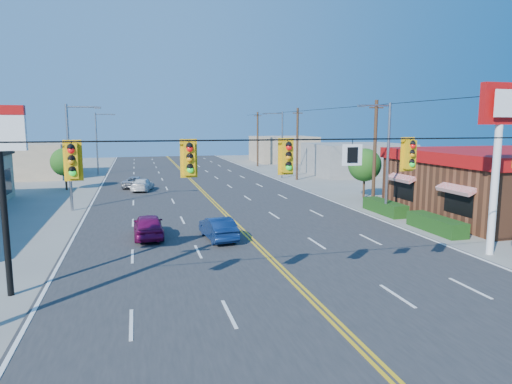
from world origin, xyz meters
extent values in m
plane|color=gray|center=(0.00, 0.00, 0.00)|extent=(160.00, 160.00, 0.00)
cube|color=#2D2D30|center=(0.00, 20.00, 0.03)|extent=(20.00, 120.00, 0.06)
cylinder|color=black|center=(0.00, 0.00, 6.00)|extent=(24.00, 0.05, 0.05)
cube|color=white|center=(1.20, 0.00, 5.45)|extent=(0.75, 0.04, 0.75)
cube|color=#D89E0C|center=(-8.00, 0.00, 5.42)|extent=(0.55, 0.34, 1.25)
cube|color=#D89E0C|center=(-4.50, 0.00, 5.42)|extent=(0.55, 0.34, 1.25)
cube|color=#D89E0C|center=(-1.20, 0.00, 5.42)|extent=(0.55, 0.34, 1.25)
cube|color=#D89E0C|center=(3.50, 0.00, 5.42)|extent=(0.55, 0.34, 1.25)
cube|color=#194214|center=(11.50, 12.00, 0.45)|extent=(1.20, 9.00, 0.90)
cylinder|color=white|center=(11.00, 4.00, 3.50)|extent=(0.36, 0.36, 7.00)
cube|color=#A50C0C|center=(11.00, 4.00, 7.50)|extent=(2.20, 0.36, 2.00)
cylinder|color=black|center=(-11.00, 4.00, 3.00)|extent=(0.24, 0.24, 6.00)
cylinder|color=gray|center=(11.00, 14.00, 4.00)|extent=(0.20, 0.20, 8.00)
cylinder|color=gray|center=(9.90, 14.00, 7.80)|extent=(2.20, 0.12, 0.12)
cube|color=gray|center=(8.80, 14.00, 7.75)|extent=(0.50, 0.25, 0.15)
cylinder|color=gray|center=(11.00, 38.00, 4.00)|extent=(0.20, 0.20, 8.00)
cylinder|color=gray|center=(9.90, 38.00, 7.80)|extent=(2.20, 0.12, 0.12)
cube|color=gray|center=(8.80, 38.00, 7.75)|extent=(0.50, 0.25, 0.15)
cylinder|color=gray|center=(-11.00, 22.00, 4.00)|extent=(0.20, 0.20, 8.00)
cylinder|color=gray|center=(-9.90, 22.00, 7.80)|extent=(2.20, 0.12, 0.12)
cube|color=gray|center=(-8.80, 22.00, 7.75)|extent=(0.50, 0.25, 0.15)
cylinder|color=gray|center=(-11.00, 48.00, 4.00)|extent=(0.20, 0.20, 8.00)
cylinder|color=gray|center=(-9.90, 48.00, 7.80)|extent=(2.20, 0.12, 0.12)
cube|color=gray|center=(-8.80, 48.00, 7.75)|extent=(0.50, 0.25, 0.15)
cylinder|color=#47301E|center=(12.20, 18.00, 4.20)|extent=(0.28, 0.28, 8.40)
cylinder|color=#47301E|center=(12.20, 36.00, 4.20)|extent=(0.28, 0.28, 8.40)
cylinder|color=#47301E|center=(12.20, 54.00, 4.20)|extent=(0.28, 0.28, 8.40)
cylinder|color=#47301E|center=(13.50, 22.00, 1.05)|extent=(0.20, 0.20, 2.10)
sphere|color=#235B19|center=(13.50, 22.00, 2.94)|extent=(2.94, 2.94, 2.94)
cylinder|color=#47301E|center=(-13.00, 34.00, 1.00)|extent=(0.20, 0.20, 2.00)
sphere|color=#235B19|center=(-13.00, 34.00, 2.80)|extent=(2.80, 2.80, 2.80)
cube|color=gray|center=(22.00, 40.00, 2.00)|extent=(12.00, 10.00, 4.00)
cube|color=tan|center=(-20.00, 48.00, 2.10)|extent=(11.00, 12.00, 4.20)
cube|color=tan|center=(19.00, 62.00, 2.20)|extent=(10.00, 10.00, 4.40)
imported|color=#710C48|center=(-5.60, 11.72, 0.69)|extent=(1.68, 4.09, 1.39)
imported|color=#0D2250|center=(-1.80, 10.30, 0.64)|extent=(1.73, 4.01, 1.28)
imported|color=white|center=(-5.64, 31.02, 0.59)|extent=(2.49, 4.31, 1.18)
imported|color=#B0B0B5|center=(-6.25, 33.45, 0.58)|extent=(3.03, 4.56, 1.16)
camera|label=1|loc=(-6.15, -14.62, 6.51)|focal=32.00mm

